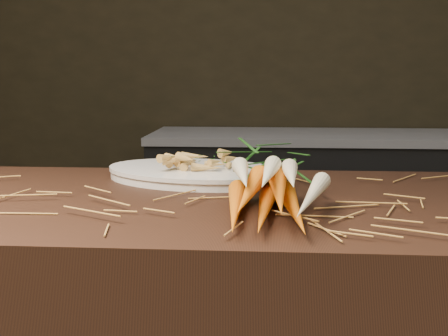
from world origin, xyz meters
name	(u,v)px	position (x,y,z in m)	size (l,w,h in m)	color
back_counter	(320,210)	(0.30, 2.18, 0.42)	(1.82, 0.62, 0.84)	black
straw_bedding	(266,194)	(0.00, 0.30, 0.91)	(1.40, 0.60, 0.02)	#B07D2E
root_veg_bunch	(270,175)	(0.01, 0.28, 0.95)	(0.22, 0.58, 0.11)	#D55202
serving_platter	(195,175)	(-0.17, 0.50, 0.91)	(0.44, 0.29, 0.02)	white
roasted_veg_heap	(195,160)	(-0.17, 0.50, 0.95)	(0.21, 0.16, 0.05)	#AC7C43
serving_fork	(253,174)	(-0.03, 0.44, 0.93)	(0.01, 0.16, 0.00)	silver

